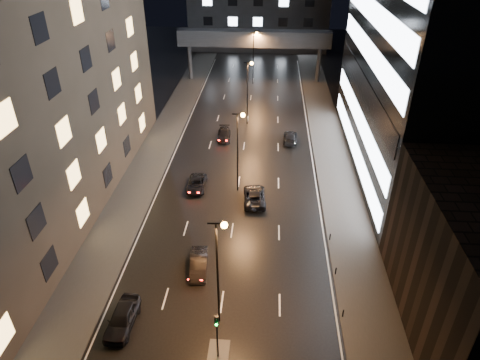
{
  "coord_description": "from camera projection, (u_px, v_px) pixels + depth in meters",
  "views": [
    {
      "loc": [
        3.45,
        -15.98,
        28.36
      ],
      "look_at": [
        0.58,
        23.85,
        4.0
      ],
      "focal_mm": 32.0,
      "sensor_mm": 36.0,
      "label": 1
    }
  ],
  "objects": [
    {
      "name": "ground",
      "position": [
        244.0,
        146.0,
        62.65
      ],
      "size": [
        160.0,
        160.0,
        0.0
      ],
      "primitive_type": "plane",
      "color": "black",
      "rests_on": "ground"
    },
    {
      "name": "sidewalk_left",
      "position": [
        152.0,
        159.0,
        59.12
      ],
      "size": [
        5.0,
        110.0,
        0.15
      ],
      "primitive_type": "cube",
      "color": "#383533",
      "rests_on": "ground"
    },
    {
      "name": "sidewalk_right",
      "position": [
        334.0,
        165.0,
        57.58
      ],
      "size": [
        5.0,
        110.0,
        0.15
      ],
      "primitive_type": "cube",
      "color": "#383533",
      "rests_on": "ground"
    },
    {
      "name": "skybridge",
      "position": [
        254.0,
        39.0,
        83.85
      ],
      "size": [
        30.0,
        3.0,
        10.0
      ],
      "color": "#333335",
      "rests_on": "ground"
    },
    {
      "name": "traffic_signal_near",
      "position": [
        217.0,
        330.0,
        30.78
      ],
      "size": [
        0.28,
        0.34,
        4.4
      ],
      "color": "black",
      "rests_on": "median_island"
    },
    {
      "name": "bollard_row",
      "position": [
        347.0,
        339.0,
        33.26
      ],
      "size": [
        0.12,
        25.12,
        0.9
      ],
      "color": "black",
      "rests_on": "ground"
    },
    {
      "name": "streetlight_near",
      "position": [
        219.0,
        261.0,
        32.0
      ],
      "size": [
        1.45,
        0.5,
        10.15
      ],
      "color": "black",
      "rests_on": "ground"
    },
    {
      "name": "streetlight_mid_a",
      "position": [
        239.0,
        143.0,
        49.03
      ],
      "size": [
        1.45,
        0.5,
        10.15
      ],
      "color": "black",
      "rests_on": "ground"
    },
    {
      "name": "streetlight_mid_b",
      "position": [
        249.0,
        85.0,
        66.06
      ],
      "size": [
        1.45,
        0.5,
        10.15
      ],
      "color": "black",
      "rests_on": "ground"
    },
    {
      "name": "streetlight_far",
      "position": [
        254.0,
        51.0,
        83.1
      ],
      "size": [
        1.45,
        0.5,
        10.15
      ],
      "color": "black",
      "rests_on": "ground"
    },
    {
      "name": "car_away_a",
      "position": [
        122.0,
        318.0,
        34.55
      ],
      "size": [
        2.14,
        4.92,
        1.65
      ],
      "primitive_type": "imported",
      "rotation": [
        0.0,
        0.0,
        -0.04
      ],
      "color": "black",
      "rests_on": "ground"
    },
    {
      "name": "car_away_b",
      "position": [
        199.0,
        264.0,
        40.13
      ],
      "size": [
        2.02,
        4.64,
        1.48
      ],
      "primitive_type": "imported",
      "rotation": [
        0.0,
        0.0,
        0.1
      ],
      "color": "black",
      "rests_on": "ground"
    },
    {
      "name": "car_away_c",
      "position": [
        197.0,
        184.0,
        52.44
      ],
      "size": [
        2.21,
        4.69,
        1.3
      ],
      "primitive_type": "imported",
      "rotation": [
        0.0,
        0.0,
        0.01
      ],
      "color": "black",
      "rests_on": "ground"
    },
    {
      "name": "car_away_d",
      "position": [
        224.0,
        135.0,
        64.4
      ],
      "size": [
        2.24,
        4.76,
        1.34
      ],
      "primitive_type": "imported",
      "rotation": [
        0.0,
        0.0,
        0.08
      ],
      "color": "black",
      "rests_on": "ground"
    },
    {
      "name": "car_toward_a",
      "position": [
        254.0,
        196.0,
        49.96
      ],
      "size": [
        2.85,
        5.52,
        1.49
      ],
      "primitive_type": "imported",
      "rotation": [
        0.0,
        0.0,
        3.21
      ],
      "color": "black",
      "rests_on": "ground"
    },
    {
      "name": "car_toward_b",
      "position": [
        290.0,
        137.0,
        63.62
      ],
      "size": [
        2.2,
        4.83,
        1.37
      ],
      "primitive_type": "imported",
      "rotation": [
        0.0,
        0.0,
        3.08
      ],
      "color": "black",
      "rests_on": "ground"
    }
  ]
}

